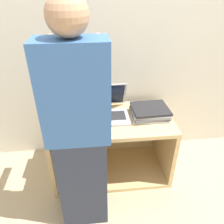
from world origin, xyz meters
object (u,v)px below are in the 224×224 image
Objects in this scene: person at (79,134)px; laptop_stack_left at (71,113)px; laptop_open at (110,110)px; laptop_stack_right at (149,112)px.

laptop_stack_left is at bearing 101.18° from person.
person is at bearing -78.82° from laptop_stack_left.
person reaches higher than laptop_stack_left.
person reaches higher than laptop_open.
laptop_open is 0.35m from laptop_stack_left.
laptop_open is 1.13× the size of laptop_stack_right.
person reaches higher than laptop_stack_right.
person is at bearing -141.86° from laptop_stack_right.
laptop_stack_left is 0.20× the size of person.
laptop_stack_left is (-0.35, -0.06, 0.02)m from laptop_open.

